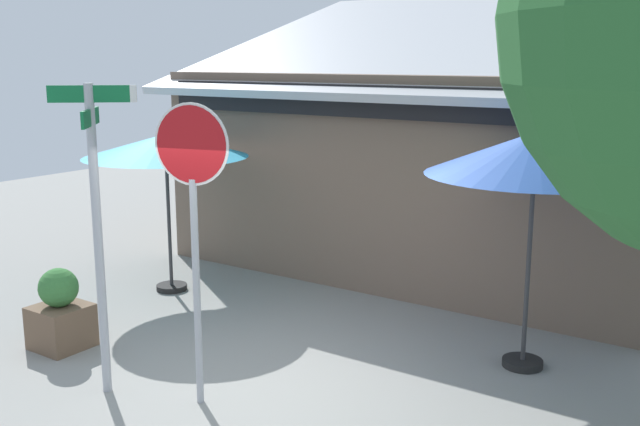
# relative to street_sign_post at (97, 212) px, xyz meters

# --- Properties ---
(ground_plane) EXTENTS (28.00, 28.00, 0.10)m
(ground_plane) POSITION_rel_street_sign_post_xyz_m (1.34, 0.98, -1.90)
(ground_plane) COLOR gray
(cafe_building) EXTENTS (8.15, 5.91, 4.54)m
(cafe_building) POSITION_rel_street_sign_post_xyz_m (0.61, 6.87, -0.21)
(cafe_building) COLOR #705B4C
(cafe_building) RESTS_ON ground
(street_sign_post) EXTENTS (0.64, 0.60, 3.09)m
(street_sign_post) POSITION_rel_street_sign_post_xyz_m (0.00, 0.00, 0.00)
(street_sign_post) COLOR #A8AAB2
(street_sign_post) RESTS_ON ground
(stop_sign) EXTENTS (0.74, 0.20, 2.92)m
(stop_sign) POSITION_rel_street_sign_post_xyz_m (0.95, 0.35, 0.18)
(stop_sign) COLOR #A8AAB2
(stop_sign) RESTS_ON ground
(patio_umbrella_teal_left) EXTENTS (2.32, 2.32, 2.34)m
(patio_umbrella_teal_left) POSITION_rel_street_sign_post_xyz_m (-1.88, 2.73, 0.24)
(patio_umbrella_teal_left) COLOR black
(patio_umbrella_teal_left) RESTS_ON ground
(patio_umbrella_royal_blue_center) EXTENTS (2.28, 2.28, 2.65)m
(patio_umbrella_royal_blue_center) POSITION_rel_street_sign_post_xyz_m (3.27, 2.97, 0.48)
(patio_umbrella_royal_blue_center) COLOR black
(patio_umbrella_royal_blue_center) RESTS_ON ground
(sidewalk_planter) EXTENTS (0.59, 0.59, 0.95)m
(sidewalk_planter) POSITION_rel_street_sign_post_xyz_m (-1.35, 0.46, -1.44)
(sidewalk_planter) COLOR brown
(sidewalk_planter) RESTS_ON ground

